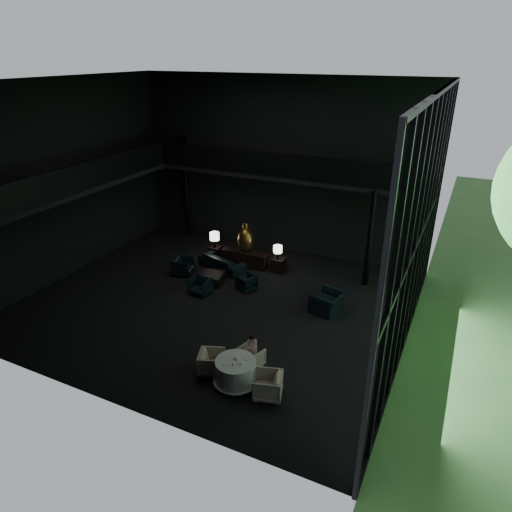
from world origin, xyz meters
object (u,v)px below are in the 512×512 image
at_px(bronze_urn, 246,239).
at_px(side_table_left, 216,252).
at_px(table_lamp_right, 278,250).
at_px(window_armchair, 328,297).
at_px(table_lamp_left, 215,237).
at_px(coffee_table, 211,278).
at_px(sofa, 222,259).
at_px(dining_table, 236,373).
at_px(dining_chair_west, 212,361).
at_px(dining_chair_north, 250,357).
at_px(dining_chair_east, 268,384).
at_px(console, 245,259).
at_px(lounge_armchair_east, 246,283).
at_px(lounge_armchair_west, 183,265).
at_px(child, 252,344).
at_px(side_table_right, 278,265).
at_px(lounge_armchair_south, 200,285).

height_order(bronze_urn, side_table_left, bronze_urn).
xyz_separation_m(table_lamp_right, window_armchair, (2.98, -2.17, -0.49)).
relative_size(table_lamp_left, coffee_table, 0.77).
bearing_deg(window_armchair, table_lamp_right, -114.32).
relative_size(side_table_left, sofa, 0.23).
xyz_separation_m(dining_table, dining_chair_west, (-0.88, 0.12, 0.04)).
height_order(dining_chair_north, dining_chair_east, dining_chair_east).
bearing_deg(console, table_lamp_right, 0.19).
distance_m(table_lamp_right, dining_chair_north, 6.66).
xyz_separation_m(lounge_armchair_east, coffee_table, (-1.57, -0.14, -0.09)).
bearing_deg(dining_chair_north, lounge_armchair_west, -22.75).
bearing_deg(lounge_armchair_east, dining_chair_north, 51.24).
height_order(lounge_armchair_east, dining_chair_west, dining_chair_west).
relative_size(side_table_left, window_armchair, 0.41).
bearing_deg(child, dining_table, 86.15).
relative_size(side_table_right, table_lamp_right, 0.96).
bearing_deg(window_armchair, child, -3.73).
height_order(dining_chair_north, dining_chair_west, dining_chair_west).
relative_size(side_table_left, table_lamp_right, 0.85).
xyz_separation_m(bronze_urn, lounge_armchair_south, (-0.39, -3.20, -0.87)).
bearing_deg(child, window_armchair, -105.53).
xyz_separation_m(sofa, dining_chair_east, (5.20, -6.59, -0.05)).
bearing_deg(dining_table, table_lamp_right, 103.84).
bearing_deg(table_lamp_left, coffee_table, -63.44).
bearing_deg(child, side_table_left, -51.85).
bearing_deg(coffee_table, table_lamp_right, 45.80).
xyz_separation_m(side_table_left, dining_table, (4.98, -7.38, 0.05)).
bearing_deg(coffee_table, sofa, 101.00).
bearing_deg(bronze_urn, table_lamp_right, -3.67).
distance_m(dining_table, dining_chair_north, 0.86).
distance_m(table_lamp_right, lounge_armchair_south, 3.75).
bearing_deg(dining_chair_east, window_armchair, 161.85).
bearing_deg(window_armchair, dining_chair_west, -11.16).
height_order(sofa, lounge_armchair_south, sofa).
relative_size(table_lamp_left, lounge_armchair_west, 0.82).
bearing_deg(dining_chair_east, dining_chair_west, -114.20).
height_order(side_table_right, dining_table, dining_table).
xyz_separation_m(bronze_urn, side_table_left, (-1.60, 0.06, -0.97)).
distance_m(table_lamp_left, side_table_right, 3.29).
bearing_deg(side_table_right, window_armchair, -37.59).
bearing_deg(dining_chair_north, console, -45.34).
bearing_deg(table_lamp_right, dining_table, -76.16).
height_order(lounge_armchair_east, window_armchair, window_armchair).
distance_m(dining_chair_north, dining_chair_east, 1.43).
xyz_separation_m(console, table_lamp_left, (-1.60, 0.11, 0.74)).
bearing_deg(lounge_armchair_east, table_lamp_right, -171.13).
height_order(console, side_table_right, console).
bearing_deg(side_table_left, lounge_armchair_south, -69.72).
bearing_deg(child, table_lamp_right, -73.59).
xyz_separation_m(dining_table, child, (0.06, 0.96, 0.43)).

